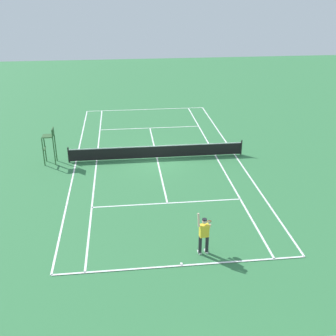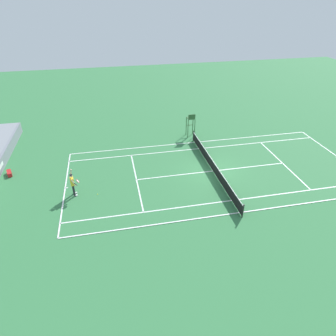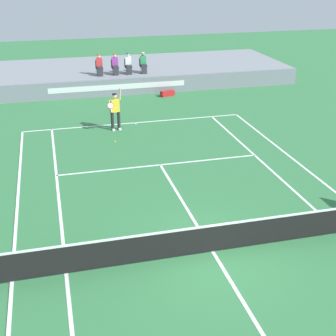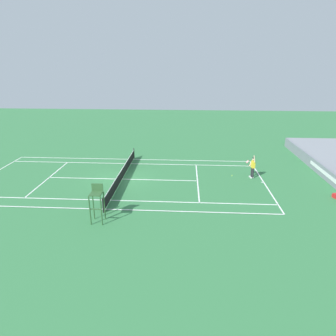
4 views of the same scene
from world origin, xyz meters
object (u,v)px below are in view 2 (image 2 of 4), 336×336
(tennis_player, at_px, (73,184))
(equipment_bag, at_px, (9,173))
(tennis_ball, at_px, (97,194))
(umpire_chair, at_px, (191,122))

(tennis_player, relative_size, equipment_bag, 2.18)
(tennis_ball, xyz_separation_m, umpire_chair, (8.45, -9.47, 1.52))
(tennis_ball, bearing_deg, umpire_chair, -48.24)
(tennis_player, distance_m, tennis_ball, 1.93)
(equipment_bag, bearing_deg, umpire_chair, -75.76)
(tennis_ball, height_order, umpire_chair, umpire_chair)
(equipment_bag, bearing_deg, tennis_player, -126.33)
(equipment_bag, bearing_deg, tennis_ball, -121.27)
(tennis_player, bearing_deg, umpire_chair, -53.74)
(tennis_player, xyz_separation_m, equipment_bag, (3.96, 5.39, -0.83))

